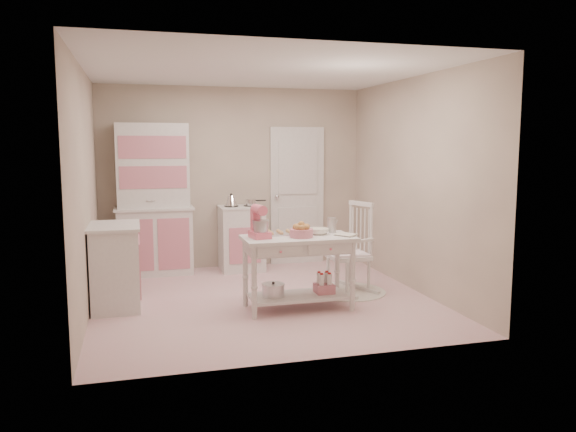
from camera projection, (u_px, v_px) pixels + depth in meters
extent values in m
plane|color=pink|center=(263.00, 299.00, 6.51)|extent=(3.80, 3.80, 0.00)
cube|color=white|center=(262.00, 70.00, 6.18)|extent=(3.80, 3.80, 0.04)
cube|color=beige|center=(234.00, 178.00, 8.16)|extent=(3.80, 0.04, 2.60)
cube|color=beige|center=(315.00, 206.00, 4.53)|extent=(3.80, 0.04, 2.60)
cube|color=beige|center=(85.00, 192.00, 5.85)|extent=(0.04, 3.80, 2.60)
cube|color=beige|center=(415.00, 185.00, 6.84)|extent=(0.04, 3.80, 2.60)
cube|color=silver|center=(297.00, 196.00, 8.42)|extent=(0.82, 0.05, 2.04)
cube|color=silver|center=(154.00, 199.00, 7.66)|extent=(1.06, 0.50, 2.08)
cube|color=silver|center=(241.00, 238.00, 8.00)|extent=(0.62, 0.57, 0.92)
cube|color=silver|center=(116.00, 266.00, 6.17)|extent=(0.54, 0.84, 0.92)
cylinder|color=white|center=(348.00, 291.00, 6.84)|extent=(0.92, 0.92, 0.01)
cube|color=silver|center=(349.00, 248.00, 6.78)|extent=(0.71, 0.85, 1.10)
cube|color=silver|center=(298.00, 273.00, 6.11)|extent=(1.20, 0.60, 0.80)
cube|color=#F46780|center=(260.00, 222.00, 5.95)|extent=(0.25, 0.31, 0.34)
cube|color=silver|center=(281.00, 234.00, 6.19)|extent=(0.34, 0.24, 0.02)
cylinder|color=#D1788A|center=(301.00, 233.00, 6.01)|extent=(0.25, 0.25, 0.09)
imported|color=white|center=(319.00, 231.00, 6.20)|extent=(0.22, 0.22, 0.07)
cylinder|color=silver|center=(332.00, 225.00, 6.32)|extent=(0.10, 0.10, 0.17)
imported|color=white|center=(341.00, 236.00, 6.06)|extent=(0.26, 0.28, 0.02)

